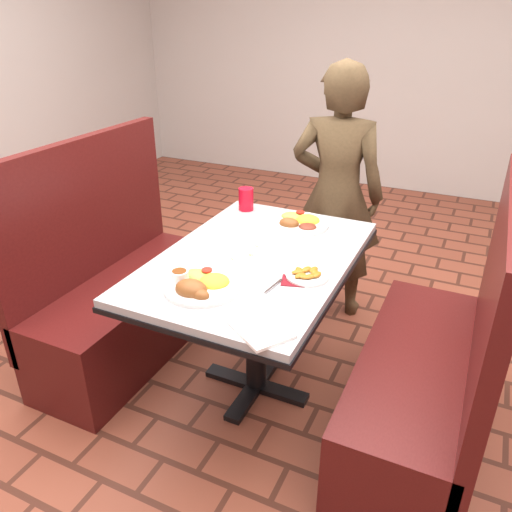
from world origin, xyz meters
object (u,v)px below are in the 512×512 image
at_px(dining_table, 256,275).
at_px(plantain_plate, 307,275).
at_px(booth_bench_left, 123,297).
at_px(booth_bench_right, 427,381).
at_px(near_dinner_plate, 200,282).
at_px(red_tumbler, 246,199).
at_px(diner_person, 336,195).
at_px(far_dinner_plate, 299,220).

bearing_deg(dining_table, plantain_plate, -17.58).
bearing_deg(plantain_plate, booth_bench_left, 175.38).
bearing_deg(dining_table, booth_bench_right, 0.00).
distance_m(dining_table, near_dinner_plate, 0.39).
relative_size(booth_bench_right, red_tumbler, 9.83).
height_order(diner_person, far_dinner_plate, diner_person).
xyz_separation_m(booth_bench_right, plantain_plate, (-0.53, -0.09, 0.43)).
xyz_separation_m(near_dinner_plate, far_dinner_plate, (0.12, 0.77, -0.01)).
xyz_separation_m(far_dinner_plate, plantain_plate, (0.22, -0.50, -0.02)).
bearing_deg(dining_table, diner_person, 84.31).
relative_size(far_dinner_plate, red_tumbler, 2.47).
distance_m(dining_table, plantain_plate, 0.31).
distance_m(near_dinner_plate, red_tumbler, 0.88).
xyz_separation_m(far_dinner_plate, red_tumbler, (-0.34, 0.08, 0.03)).
height_order(booth_bench_right, near_dinner_plate, booth_bench_right).
bearing_deg(diner_person, booth_bench_right, 122.32).
bearing_deg(booth_bench_right, far_dinner_plate, 150.99).
bearing_deg(plantain_plate, near_dinner_plate, -142.28).
distance_m(far_dinner_plate, red_tumbler, 0.35).
height_order(near_dinner_plate, far_dinner_plate, near_dinner_plate).
relative_size(booth_bench_left, booth_bench_right, 1.00).
bearing_deg(red_tumbler, booth_bench_right, -24.41).
bearing_deg(booth_bench_right, plantain_plate, -170.64).
distance_m(near_dinner_plate, plantain_plate, 0.44).
xyz_separation_m(diner_person, red_tumbler, (-0.38, -0.42, 0.06)).
bearing_deg(far_dinner_plate, booth_bench_left, -153.84).
xyz_separation_m(booth_bench_left, far_dinner_plate, (0.85, 0.42, 0.45)).
bearing_deg(plantain_plate, dining_table, 162.42).
bearing_deg(dining_table, booth_bench_left, 180.00).
bearing_deg(dining_table, red_tumbler, 120.57).
xyz_separation_m(booth_bench_left, booth_bench_right, (1.60, 0.00, 0.00)).
bearing_deg(red_tumbler, plantain_plate, -45.80).
distance_m(diner_person, near_dinner_plate, 1.28).
bearing_deg(diner_person, near_dinner_plate, 77.27).
relative_size(booth_bench_right, plantain_plate, 6.75).
bearing_deg(booth_bench_right, diner_person, 127.61).
relative_size(dining_table, red_tumbler, 9.92).
xyz_separation_m(near_dinner_plate, red_tumbler, (-0.22, 0.85, 0.03)).
distance_m(far_dinner_plate, plantain_plate, 0.55).
height_order(dining_table, near_dinner_plate, near_dinner_plate).
height_order(booth_bench_left, far_dinner_plate, booth_bench_left).
xyz_separation_m(booth_bench_left, near_dinner_plate, (0.72, -0.36, 0.45)).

